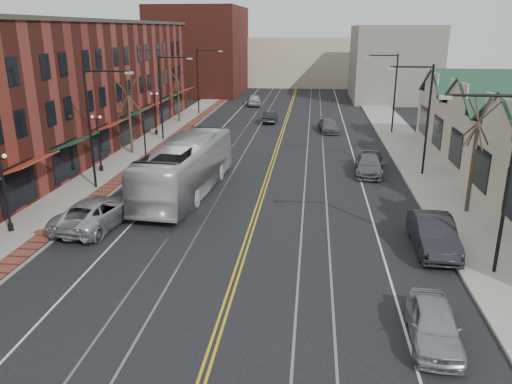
% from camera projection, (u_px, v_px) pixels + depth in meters
% --- Properties ---
extents(ground, '(160.00, 160.00, 0.00)m').
position_uv_depth(ground, '(217.00, 335.00, 18.01)').
color(ground, black).
rests_on(ground, ground).
extents(sidewalk_left, '(4.00, 120.00, 0.15)m').
position_uv_depth(sidewalk_left, '(112.00, 172.00, 38.16)').
color(sidewalk_left, gray).
rests_on(sidewalk_left, ground).
extents(sidewalk_right, '(4.00, 120.00, 0.15)m').
position_uv_depth(sidewalk_right, '(435.00, 182.00, 35.57)').
color(sidewalk_right, gray).
rests_on(sidewalk_right, ground).
extents(building_left, '(10.00, 50.00, 11.00)m').
position_uv_depth(building_left, '(60.00, 89.00, 43.83)').
color(building_left, maroon).
rests_on(building_left, ground).
extents(backdrop_left, '(14.00, 18.00, 14.00)m').
position_uv_depth(backdrop_left, '(200.00, 51.00, 83.63)').
color(backdrop_left, maroon).
rests_on(backdrop_left, ground).
extents(backdrop_mid, '(22.00, 14.00, 9.00)m').
position_uv_depth(backdrop_mid, '(298.00, 61.00, 96.85)').
color(backdrop_mid, '#C0AD93').
rests_on(backdrop_mid, ground).
extents(backdrop_right, '(12.00, 16.00, 11.00)m').
position_uv_depth(backdrop_right, '(393.00, 63.00, 76.04)').
color(backdrop_right, slate).
rests_on(backdrop_right, ground).
extents(streetlight_l_1, '(3.33, 0.25, 8.00)m').
position_uv_depth(streetlight_l_1, '(95.00, 117.00, 32.73)').
color(streetlight_l_1, black).
rests_on(streetlight_l_1, sidewalk_left).
extents(streetlight_l_2, '(3.33, 0.25, 8.00)m').
position_uv_depth(streetlight_l_2, '(165.00, 89.00, 47.84)').
color(streetlight_l_2, black).
rests_on(streetlight_l_2, sidewalk_left).
extents(streetlight_l_3, '(3.33, 0.25, 8.00)m').
position_uv_depth(streetlight_l_3, '(201.00, 74.00, 62.94)').
color(streetlight_l_3, black).
rests_on(streetlight_l_3, sidewalk_left).
extents(streetlight_r_0, '(3.33, 0.25, 8.00)m').
position_uv_depth(streetlight_r_0, '(500.00, 166.00, 20.92)').
color(streetlight_r_0, black).
rests_on(streetlight_r_0, sidewalk_right).
extents(streetlight_r_1, '(3.33, 0.25, 8.00)m').
position_uv_depth(streetlight_r_1, '(423.00, 109.00, 36.02)').
color(streetlight_r_1, black).
rests_on(streetlight_r_1, sidewalk_right).
extents(streetlight_r_2, '(3.33, 0.25, 8.00)m').
position_uv_depth(streetlight_r_2, '(391.00, 85.00, 51.13)').
color(streetlight_r_2, black).
rests_on(streetlight_r_2, sidewalk_right).
extents(lamppost_l_1, '(0.84, 0.28, 4.27)m').
position_uv_depth(lamppost_l_1, '(5.00, 195.00, 26.25)').
color(lamppost_l_1, black).
rests_on(lamppost_l_1, sidewalk_left).
extents(lamppost_l_2, '(0.84, 0.28, 4.27)m').
position_uv_depth(lamppost_l_2, '(99.00, 145.00, 37.58)').
color(lamppost_l_2, black).
rests_on(lamppost_l_2, sidewalk_left).
extents(lamppost_l_3, '(0.84, 0.28, 4.27)m').
position_uv_depth(lamppost_l_3, '(155.00, 114.00, 50.80)').
color(lamppost_l_3, black).
rests_on(lamppost_l_3, sidewalk_left).
extents(tree_left_near, '(1.78, 1.37, 6.48)m').
position_uv_depth(tree_left_near, '(129.00, 114.00, 42.80)').
color(tree_left_near, '#382B21').
rests_on(tree_left_near, sidewalk_left).
extents(tree_left_far, '(1.66, 1.28, 6.02)m').
position_uv_depth(tree_left_far, '(178.00, 94.00, 57.98)').
color(tree_left_far, '#382B21').
rests_on(tree_left_far, sidewalk_left).
extents(tree_right_mid, '(1.90, 1.46, 6.93)m').
position_uv_depth(tree_right_mid, '(474.00, 152.00, 28.71)').
color(tree_right_mid, '#382B21').
rests_on(tree_right_mid, sidewalk_right).
extents(manhole_far, '(0.60, 0.60, 0.02)m').
position_uv_depth(manhole_far, '(39.00, 232.00, 26.72)').
color(manhole_far, '#592D19').
rests_on(manhole_far, sidewalk_left).
extents(traffic_signal, '(0.18, 0.15, 3.80)m').
position_uv_depth(traffic_signal, '(144.00, 133.00, 41.07)').
color(traffic_signal, black).
rests_on(traffic_signal, sidewalk_left).
extents(transit_bus, '(3.97, 13.22, 3.63)m').
position_uv_depth(transit_bus, '(186.00, 167.00, 32.85)').
color(transit_bus, '#BDBCBE').
rests_on(transit_bus, ground).
extents(parked_suv, '(3.48, 6.27, 1.66)m').
position_uv_depth(parked_suv, '(97.00, 212.00, 27.63)').
color(parked_suv, '#ACAFB3').
rests_on(parked_suv, ground).
extents(parked_car_a, '(1.97, 4.26, 1.41)m').
position_uv_depth(parked_car_a, '(434.00, 324.00, 17.39)').
color(parked_car_a, '#989A9E').
rests_on(parked_car_a, ground).
extents(parked_car_b, '(1.86, 5.20, 1.71)m').
position_uv_depth(parked_car_b, '(433.00, 234.00, 24.65)').
color(parked_car_b, black).
rests_on(parked_car_b, ground).
extents(parked_car_c, '(2.26, 4.97, 1.41)m').
position_uv_depth(parked_car_c, '(369.00, 165.00, 37.67)').
color(parked_car_c, slate).
rests_on(parked_car_c, ground).
extents(parked_car_d, '(2.02, 4.22, 1.39)m').
position_uv_depth(parked_car_d, '(372.00, 159.00, 39.57)').
color(parked_car_d, black).
rests_on(parked_car_d, ground).
extents(distant_car_left, '(1.49, 4.03, 1.32)m').
position_uv_depth(distant_car_left, '(270.00, 117.00, 58.41)').
color(distant_car_left, black).
rests_on(distant_car_left, ground).
extents(distant_car_right, '(2.46, 4.80, 1.33)m').
position_uv_depth(distant_car_right, '(329.00, 126.00, 53.19)').
color(distant_car_right, '#57565D').
rests_on(distant_car_right, ground).
extents(distant_car_far, '(2.55, 4.99, 1.62)m').
position_uv_depth(distant_car_far, '(254.00, 100.00, 71.37)').
color(distant_car_far, '#A9AAB0').
rests_on(distant_car_far, ground).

